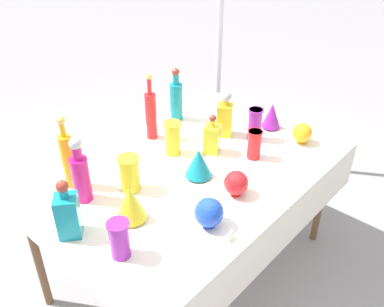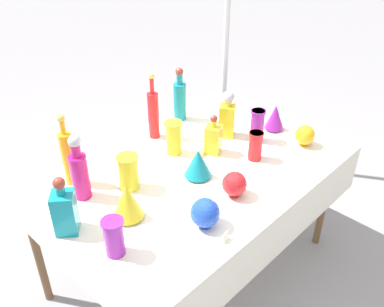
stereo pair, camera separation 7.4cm
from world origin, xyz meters
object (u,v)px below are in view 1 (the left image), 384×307
Objects in this scene: square_decanter_2 at (212,138)px; fluted_vase_0 at (198,163)px; tall_bottle_3 at (81,174)px; slender_vase_2 at (172,137)px; slender_vase_1 at (130,173)px; canopy_pole at (220,32)px; fluted_vase_1 at (272,116)px; tall_bottle_0 at (176,99)px; round_bowl_0 at (209,212)px; slender_vase_3 at (255,123)px; slender_vase_4 at (119,238)px; fluted_vase_2 at (130,203)px; slender_vase_0 at (254,144)px; round_bowl_1 at (236,183)px; tall_bottle_2 at (151,114)px; square_decanter_0 at (68,213)px; round_bowl_2 at (302,133)px; tall_bottle_1 at (68,159)px; square_decanter_1 at (225,116)px.

square_decanter_2 is 1.50× the size of fluted_vase_0.
slender_vase_2 is (0.58, -0.04, -0.04)m from tall_bottle_3.
canopy_pole reaches higher than slender_vase_1.
square_decanter_2 reaches higher than fluted_vase_1.
tall_bottle_0 is at bearing -162.46° from canopy_pole.
round_bowl_0 is (-0.25, -0.28, -0.01)m from fluted_vase_0.
slender_vase_4 is (-1.14, -0.12, -0.01)m from slender_vase_3.
canopy_pole is (1.55, 0.73, 0.27)m from fluted_vase_2.
slender_vase_0 is 0.36m from fluted_vase_0.
round_bowl_1 is (0.46, -0.25, -0.02)m from fluted_vase_2.
tall_bottle_2 is 0.39m from square_decanter_2.
square_decanter_2 reaches higher than slender_vase_1.
slender_vase_3 is 1.12× the size of fluted_vase_2.
slender_vase_1 is at bearing 126.88° from round_bowl_1.
canopy_pole is at bearing 41.99° from round_bowl_1.
square_decanter_0 is 1.40m from round_bowl_2.
slender_vase_0 is (-0.05, -0.63, -0.05)m from tall_bottle_0.
square_decanter_2 is 0.25m from fluted_vase_0.
slender_vase_4 is 0.99× the size of fluted_vase_2.
slender_vase_0 is at bearing 0.69° from slender_vase_4.
fluted_vase_2 is (0.03, -0.42, -0.07)m from tall_bottle_1.
tall_bottle_1 is 0.83m from round_bowl_1.
slender_vase_0 is at bearing -108.26° from square_decanter_1.
square_decanter_1 is (1.12, 0.03, 0.01)m from square_decanter_0.
canopy_pole reaches higher than slender_vase_2.
tall_bottle_0 reaches higher than slender_vase_4.
tall_bottle_2 is at bearing 75.86° from fluted_vase_0.
canopy_pole reaches higher than round_bowl_0.
tall_bottle_1 is 1.36× the size of square_decanter_1.
tall_bottle_1 reaches higher than tall_bottle_3.
slender_vase_3 is 1.13× the size of slender_vase_4.
square_decanter_0 reaches higher than fluted_vase_1.
slender_vase_3 is 0.19m from fluted_vase_1.
round_bowl_1 is at bearing -138.01° from canopy_pole.
slender_vase_0 is 0.97m from slender_vase_4.
slender_vase_3 is (0.39, -0.47, -0.05)m from tall_bottle_2.
round_bowl_1 is at bearing -27.98° from square_decanter_0.
slender_vase_1 is at bearing -169.22° from slender_vase_2.
tall_bottle_1 is 1.14× the size of tall_bottle_3.
tall_bottle_2 is 2.85× the size of round_bowl_0.
fluted_vase_2 is 0.06× the size of canopy_pole.
fluted_vase_0 is 0.24m from round_bowl_1.
fluted_vase_2 reaches higher than fluted_vase_0.
slender_vase_4 is (-0.12, -0.42, -0.05)m from tall_bottle_3.
tall_bottle_2 is 3.27× the size of round_bowl_2.
tall_bottle_0 is 2.44× the size of round_bowl_0.
square_decanter_2 is 1.42× the size of slender_vase_0.
square_decanter_0 is 2.01× the size of round_bowl_0.
square_decanter_2 is (0.74, -0.19, -0.05)m from tall_bottle_3.
square_decanter_1 reaches higher than slender_vase_0.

